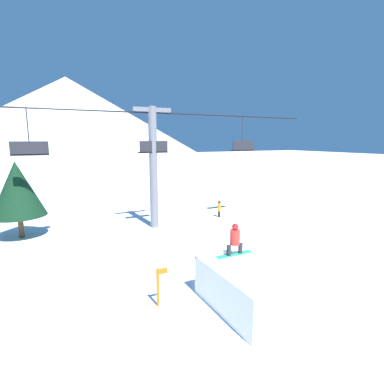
{
  "coord_description": "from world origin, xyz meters",
  "views": [
    {
      "loc": [
        -6.76,
        -7.74,
        5.63
      ],
      "look_at": [
        -0.6,
        4.49,
        3.21
      ],
      "focal_mm": 28.0,
      "sensor_mm": 36.0,
      "label": 1
    }
  ],
  "objects_px": {
    "snowboarder": "(235,240)",
    "pine_tree_near": "(17,189)",
    "trail_marker": "(158,286)",
    "distant_skier": "(219,208)",
    "snow_ramp": "(254,286)"
  },
  "relations": [
    {
      "from": "snow_ramp",
      "to": "snowboarder",
      "type": "relative_size",
      "value": 2.33
    },
    {
      "from": "trail_marker",
      "to": "pine_tree_near",
      "type": "bearing_deg",
      "value": 113.55
    },
    {
      "from": "snowboarder",
      "to": "pine_tree_near",
      "type": "distance_m",
      "value": 13.08
    },
    {
      "from": "snow_ramp",
      "to": "snowboarder",
      "type": "height_order",
      "value": "snowboarder"
    },
    {
      "from": "snowboarder",
      "to": "trail_marker",
      "type": "xyz_separation_m",
      "value": [
        -2.92,
        0.24,
        -1.26
      ]
    },
    {
      "from": "pine_tree_near",
      "to": "trail_marker",
      "type": "relative_size",
      "value": 3.26
    },
    {
      "from": "snowboarder",
      "to": "snow_ramp",
      "type": "bearing_deg",
      "value": -88.71
    },
    {
      "from": "snow_ramp",
      "to": "distant_skier",
      "type": "height_order",
      "value": "snow_ramp"
    },
    {
      "from": "snow_ramp",
      "to": "distant_skier",
      "type": "bearing_deg",
      "value": 63.91
    },
    {
      "from": "trail_marker",
      "to": "distant_skier",
      "type": "xyz_separation_m",
      "value": [
        8.15,
        9.23,
        -0.07
      ]
    },
    {
      "from": "snowboarder",
      "to": "pine_tree_near",
      "type": "xyz_separation_m",
      "value": [
        -7.48,
        10.7,
        0.86
      ]
    },
    {
      "from": "snowboarder",
      "to": "trail_marker",
      "type": "relative_size",
      "value": 1.08
    },
    {
      "from": "trail_marker",
      "to": "snowboarder",
      "type": "bearing_deg",
      "value": -4.69
    },
    {
      "from": "snow_ramp",
      "to": "trail_marker",
      "type": "bearing_deg",
      "value": 154.68
    },
    {
      "from": "distant_skier",
      "to": "trail_marker",
      "type": "bearing_deg",
      "value": -131.44
    }
  ]
}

